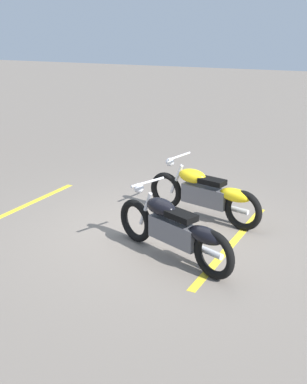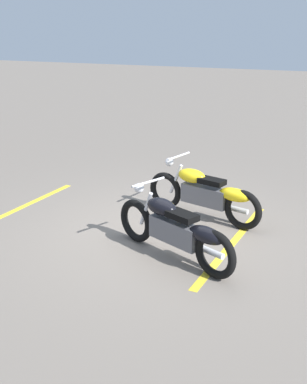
% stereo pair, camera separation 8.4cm
% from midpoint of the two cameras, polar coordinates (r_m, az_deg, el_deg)
% --- Properties ---
extents(ground_plane, '(60.00, 60.00, 0.00)m').
position_cam_midpoint_polar(ground_plane, '(7.79, 0.54, -4.64)').
color(ground_plane, slate).
extents(motorcycle_bright_foreground, '(2.19, 0.76, 1.04)m').
position_cam_midpoint_polar(motorcycle_bright_foreground, '(8.15, 5.87, -0.15)').
color(motorcycle_bright_foreground, black).
rests_on(motorcycle_bright_foreground, ground).
extents(motorcycle_dark_foreground, '(2.10, 0.97, 1.04)m').
position_cam_midpoint_polar(motorcycle_dark_foreground, '(6.71, 2.29, -4.43)').
color(motorcycle_dark_foreground, black).
rests_on(motorcycle_dark_foreground, ground).
extents(parking_stripe_near, '(0.29, 3.20, 0.01)m').
position_cam_midpoint_polar(parking_stripe_near, '(7.48, 9.10, -5.94)').
color(parking_stripe_near, yellow).
rests_on(parking_stripe_near, ground).
extents(parking_stripe_mid, '(0.29, 3.20, 0.01)m').
position_cam_midpoint_polar(parking_stripe_mid, '(8.98, -16.41, -2.11)').
color(parking_stripe_mid, yellow).
rests_on(parking_stripe_mid, ground).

